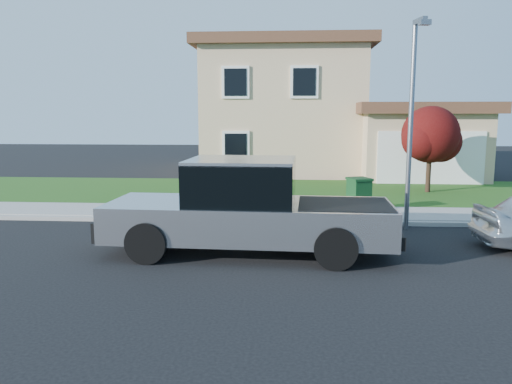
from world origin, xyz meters
TOP-DOWN VIEW (x-y plane):
  - ground at (0.00, 0.00)m, footprint 80.00×80.00m
  - curb at (1.00, 2.90)m, footprint 40.00×0.20m
  - sidewalk at (1.00, 4.00)m, footprint 40.00×2.00m
  - lawn at (1.00, 8.50)m, footprint 40.00×7.00m
  - house at (1.31, 16.38)m, footprint 14.00×11.30m
  - pickup_truck at (-0.53, -0.21)m, footprint 6.61×2.64m
  - woman at (-0.02, 1.21)m, footprint 0.58×0.40m
  - ornamental_tree at (5.84, 8.63)m, footprint 2.44×2.20m
  - trash_bin at (2.56, 4.42)m, footprint 0.83×0.88m
  - street_lamp at (3.62, 2.43)m, footprint 0.32×0.72m

SIDE VIEW (x-z plane):
  - ground at x=0.00m, z-range 0.00..0.00m
  - lawn at x=1.00m, z-range 0.00..0.10m
  - curb at x=1.00m, z-range 0.00..0.12m
  - sidewalk at x=1.00m, z-range 0.00..0.15m
  - trash_bin at x=2.56m, z-range 0.16..1.17m
  - woman at x=-0.02m, z-range -0.04..1.62m
  - pickup_truck at x=-0.53m, z-range -0.07..2.07m
  - ornamental_tree at x=5.84m, z-range 0.57..3.91m
  - street_lamp at x=3.62m, z-range 0.39..5.92m
  - house at x=1.31m, z-range -0.26..6.59m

